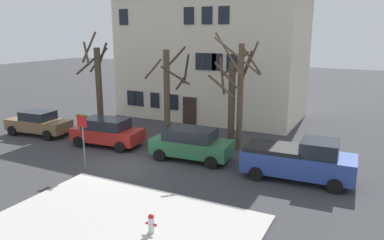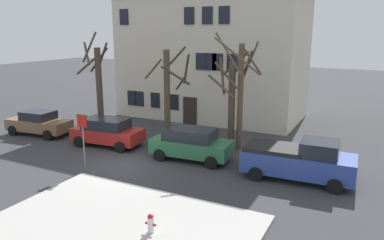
% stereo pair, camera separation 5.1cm
% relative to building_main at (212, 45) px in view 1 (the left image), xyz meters
% --- Properties ---
extents(ground_plane, '(120.00, 120.00, 0.00)m').
position_rel_building_main_xyz_m(ground_plane, '(0.69, -13.30, -5.84)').
color(ground_plane, '#38383A').
extents(sidewalk_slab, '(9.63, 8.06, 0.12)m').
position_rel_building_main_xyz_m(sidewalk_slab, '(4.58, -19.26, -5.78)').
color(sidewalk_slab, '#B7B5AD').
rests_on(sidewalk_slab, ground_plane).
extents(building_main, '(14.85, 7.76, 11.51)m').
position_rel_building_main_xyz_m(building_main, '(0.00, 0.00, 0.00)').
color(building_main, beige).
rests_on(building_main, ground_plane).
extents(tree_bare_near, '(1.97, 2.40, 6.91)m').
position_rel_building_main_xyz_m(tree_bare_near, '(-5.57, -7.58, -2.49)').
color(tree_bare_near, '#4C3D2D').
rests_on(tree_bare_near, ground_plane).
extents(tree_bare_mid, '(2.77, 3.13, 6.06)m').
position_rel_building_main_xyz_m(tree_bare_mid, '(0.91, -8.65, -2.58)').
color(tree_bare_mid, '#4C3D2D').
rests_on(tree_bare_mid, ground_plane).
extents(tree_bare_far, '(2.50, 2.52, 5.90)m').
position_rel_building_main_xyz_m(tree_bare_far, '(4.73, -7.88, -2.82)').
color(tree_bare_far, '#4C3D2D').
rests_on(tree_bare_far, ground_plane).
extents(tree_bare_end, '(2.95, 2.47, 6.88)m').
position_rel_building_main_xyz_m(tree_bare_end, '(5.27, -7.88, -2.28)').
color(tree_bare_end, brown).
rests_on(tree_bare_end, ground_plane).
extents(car_brown_sedan, '(4.59, 2.30, 1.65)m').
position_rel_building_main_xyz_m(car_brown_sedan, '(-8.09, -10.92, -5.01)').
color(car_brown_sedan, brown).
rests_on(car_brown_sedan, ground_plane).
extents(car_red_wagon, '(4.50, 2.43, 1.71)m').
position_rel_building_main_xyz_m(car_red_wagon, '(-2.31, -10.75, -4.94)').
color(car_red_wagon, '#AD231E').
rests_on(car_red_wagon, ground_plane).
extents(car_green_wagon, '(4.52, 2.32, 1.76)m').
position_rel_building_main_xyz_m(car_green_wagon, '(3.50, -10.71, -4.92)').
color(car_green_wagon, '#2D6B42').
rests_on(car_green_wagon, ground_plane).
extents(pickup_truck_blue, '(5.27, 2.40, 2.04)m').
position_rel_building_main_xyz_m(pickup_truck_blue, '(9.39, -10.93, -4.85)').
color(pickup_truck_blue, '#2D4799').
rests_on(pickup_truck_blue, ground_plane).
extents(fire_hydrant, '(0.42, 0.22, 0.69)m').
position_rel_building_main_xyz_m(fire_hydrant, '(5.83, -18.36, -5.36)').
color(fire_hydrant, silver).
rests_on(fire_hydrant, sidewalk_slab).
extents(street_sign_pole, '(0.76, 0.07, 2.94)m').
position_rel_building_main_xyz_m(street_sign_pole, '(-0.58, -14.65, -3.79)').
color(street_sign_pole, slate).
rests_on(street_sign_pole, ground_plane).
extents(bicycle_leaning, '(1.67, 0.62, 1.03)m').
position_rel_building_main_xyz_m(bicycle_leaning, '(-4.97, -8.26, -5.47)').
color(bicycle_leaning, black).
rests_on(bicycle_leaning, ground_plane).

